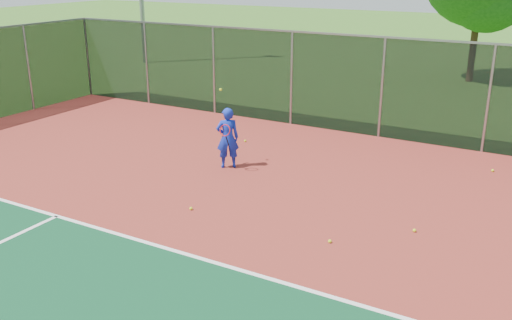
{
  "coord_description": "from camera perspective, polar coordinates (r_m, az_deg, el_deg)",
  "views": [
    {
      "loc": [
        2.01,
        -4.4,
        5.04
      ],
      "look_at": [
        -3.34,
        5.0,
        1.3
      ],
      "focal_mm": 40.0,
      "sensor_mm": 36.0,
      "label": 1
    }
  ],
  "objects": [
    {
      "name": "practice_ball_2",
      "position": [
        12.36,
        -6.52,
        -4.84
      ],
      "size": [
        0.07,
        0.07,
        0.07
      ],
      "primitive_type": "sphere",
      "color": "#CCE61A",
      "rests_on": "court_apron"
    },
    {
      "name": "practice_ball_4",
      "position": [
        15.69,
        22.58,
        -0.97
      ],
      "size": [
        0.07,
        0.07,
        0.07
      ],
      "primitive_type": "sphere",
      "color": "#CCE61A",
      "rests_on": "court_apron"
    },
    {
      "name": "practice_ball_6",
      "position": [
        11.74,
        15.56,
        -6.8
      ],
      "size": [
        0.07,
        0.07,
        0.07
      ],
      "primitive_type": "sphere",
      "color": "#CCE61A",
      "rests_on": "court_apron"
    },
    {
      "name": "fence_back",
      "position": [
        16.88,
        22.25,
        5.77
      ],
      "size": [
        30.0,
        0.06,
        3.03
      ],
      "color": "black",
      "rests_on": "court_apron"
    },
    {
      "name": "practice_ball_3",
      "position": [
        16.91,
        -1.08,
        1.93
      ],
      "size": [
        0.07,
        0.07,
        0.07
      ],
      "primitive_type": "sphere",
      "color": "#CCE61A",
      "rests_on": "court_apron"
    },
    {
      "name": "tennis_player",
      "position": [
        14.6,
        -2.86,
        2.24
      ],
      "size": [
        0.69,
        0.74,
        2.04
      ],
      "color": "#132AB3",
      "rests_on": "court_apron"
    },
    {
      "name": "practice_ball_1",
      "position": [
        10.99,
        7.4,
        -8.06
      ],
      "size": [
        0.07,
        0.07,
        0.07
      ],
      "primitive_type": "sphere",
      "color": "#CCE61A",
      "rests_on": "court_apron"
    }
  ]
}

